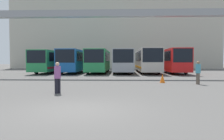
{
  "coord_description": "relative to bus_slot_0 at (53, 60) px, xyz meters",
  "views": [
    {
      "loc": [
        1.48,
        -7.41,
        1.71
      ],
      "look_at": [
        0.41,
        17.8,
        0.63
      ],
      "focal_mm": 35.0,
      "sensor_mm": 36.0,
      "label": 1
    }
  ],
  "objects": [
    {
      "name": "bus_slot_0",
      "position": [
        0.0,
        0.0,
        0.0
      ],
      "size": [
        2.51,
        12.36,
        3.04
      ],
      "color": "#268C4C",
      "rests_on": "ground"
    },
    {
      "name": "bus_slot_3",
      "position": [
        10.22,
        -0.27,
        0.06
      ],
      "size": [
        2.62,
        11.83,
        3.15
      ],
      "color": "#999EA5",
      "rests_on": "ground"
    },
    {
      "name": "traffic_cone",
      "position": [
        13.19,
        -14.4,
        -1.43
      ],
      "size": [
        0.41,
        0.41,
        0.67
      ],
      "color": "orange",
      "rests_on": "ground"
    },
    {
      "name": "bus_slot_4",
      "position": [
        13.62,
        -0.21,
        0.13
      ],
      "size": [
        2.6,
        11.94,
        3.28
      ],
      "color": "beige",
      "rests_on": "ground"
    },
    {
      "name": "building_backdrop",
      "position": [
        8.51,
        21.78,
        6.68
      ],
      "size": [
        46.18,
        12.0,
        16.88
      ],
      "color": "#B7B2A3",
      "rests_on": "ground"
    },
    {
      "name": "bus_slot_2",
      "position": [
        6.81,
        -0.27,
        0.06
      ],
      "size": [
        2.57,
        11.83,
        3.14
      ],
      "color": "#268C4C",
      "rests_on": "ground"
    },
    {
      "name": "pedestrian_near_right",
      "position": [
        15.53,
        -15.43,
        -0.86
      ],
      "size": [
        0.35,
        0.35,
        1.69
      ],
      "rotation": [
        0.0,
        0.0,
        4.83
      ],
      "color": "brown",
      "rests_on": "ground"
    },
    {
      "name": "overhead_gantry",
      "position": [
        8.51,
        -8.68,
        4.02
      ],
      "size": [
        26.8,
        0.8,
        6.93
      ],
      "color": "gray",
      "rests_on": "ground"
    },
    {
      "name": "bus_slot_1",
      "position": [
        3.41,
        -0.36,
        0.05
      ],
      "size": [
        2.53,
        11.65,
        3.14
      ],
      "color": "#1959A5",
      "rests_on": "ground"
    },
    {
      "name": "ground_plane",
      "position": [
        8.51,
        -23.97,
        -1.76
      ],
      "size": [
        200.0,
        200.0,
        0.0
      ],
      "primitive_type": "plane",
      "color": "#514F4C"
    },
    {
      "name": "bus_slot_5",
      "position": [
        17.03,
        -0.74,
        0.1
      ],
      "size": [
        2.44,
        10.89,
        3.22
      ],
      "color": "red",
      "rests_on": "ground"
    },
    {
      "name": "pedestrian_near_center",
      "position": [
        6.66,
        -20.12,
        -0.89
      ],
      "size": [
        0.34,
        0.34,
        1.64
      ],
      "rotation": [
        0.0,
        0.0,
        0.91
      ],
      "color": "black",
      "rests_on": "ground"
    }
  ]
}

